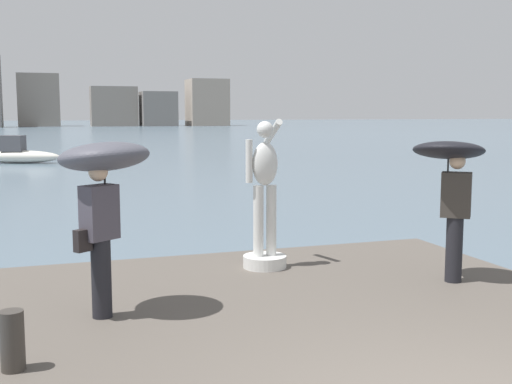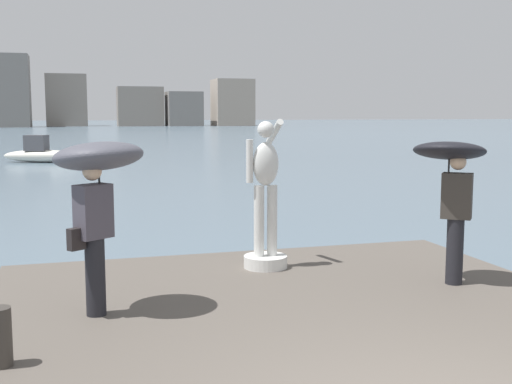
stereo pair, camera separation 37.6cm
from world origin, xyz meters
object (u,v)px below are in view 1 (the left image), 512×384
at_px(statue_white_figure, 265,208).
at_px(boat_mid, 18,154).
at_px(onlooker_right, 451,173).
at_px(mooring_bollard, 12,341).
at_px(onlooker_left, 103,177).

height_order(statue_white_figure, boat_mid, statue_white_figure).
distance_m(statue_white_figure, onlooker_right, 2.65).
bearing_deg(statue_white_figure, mooring_bollard, -139.43).
bearing_deg(onlooker_right, statue_white_figure, 144.39).
xyz_separation_m(statue_white_figure, onlooker_right, (2.10, -1.50, 0.58)).
xyz_separation_m(onlooker_left, boat_mid, (-1.78, 29.21, -1.48)).
relative_size(statue_white_figure, onlooker_left, 1.09).
distance_m(onlooker_left, mooring_bollard, 2.08).
bearing_deg(onlooker_left, mooring_bollard, -124.95).
xyz_separation_m(onlooker_left, mooring_bollard, (-0.94, -1.34, -1.29)).
xyz_separation_m(onlooker_right, boat_mid, (-6.30, 29.18, -1.39)).
bearing_deg(boat_mid, onlooker_left, -86.52).
distance_m(onlooker_right, mooring_bollard, 5.76).
xyz_separation_m(statue_white_figure, boat_mid, (-4.20, 27.68, -0.81)).
distance_m(onlooker_left, onlooker_right, 4.53).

